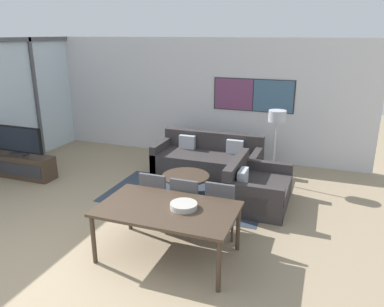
# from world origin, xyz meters

# --- Properties ---
(ground_plane) EXTENTS (24.00, 24.00, 0.00)m
(ground_plane) POSITION_xyz_m (0.00, 0.00, 0.00)
(ground_plane) COLOR #9E896B
(wall_back) EXTENTS (8.17, 0.09, 2.80)m
(wall_back) POSITION_xyz_m (0.05, 5.35, 1.40)
(wall_back) COLOR silver
(wall_back) RESTS_ON ground_plane
(area_rug) EXTENTS (2.96, 1.65, 0.01)m
(area_rug) POSITION_xyz_m (0.71, 2.89, 0.00)
(area_rug) COLOR #333D4C
(area_rug) RESTS_ON ground_plane
(tv_console) EXTENTS (1.54, 0.42, 0.48)m
(tv_console) POSITION_xyz_m (-2.88, 2.60, 0.24)
(tv_console) COLOR #423326
(tv_console) RESTS_ON ground_plane
(television) EXTENTS (1.25, 0.20, 0.62)m
(television) POSITION_xyz_m (-2.88, 2.60, 0.79)
(television) COLOR #2D2D33
(television) RESTS_ON tv_console
(sofa_main) EXTENTS (2.26, 0.99, 0.80)m
(sofa_main) POSITION_xyz_m (0.71, 4.25, 0.27)
(sofa_main) COLOR #383333
(sofa_main) RESTS_ON ground_plane
(sofa_side) EXTENTS (0.99, 1.35, 0.80)m
(sofa_side) POSITION_xyz_m (1.97, 2.98, 0.27)
(sofa_side) COLOR #383333
(sofa_side) RESTS_ON ground_plane
(coffee_table) EXTENTS (0.87, 0.87, 0.40)m
(coffee_table) POSITION_xyz_m (0.71, 2.89, 0.30)
(coffee_table) COLOR #423326
(coffee_table) RESTS_ON ground_plane
(dining_table) EXTENTS (1.81, 1.07, 0.72)m
(dining_table) POSITION_xyz_m (1.20, 0.95, 0.66)
(dining_table) COLOR #423326
(dining_table) RESTS_ON ground_plane
(dining_chair_left) EXTENTS (0.46, 0.46, 0.88)m
(dining_chair_left) POSITION_xyz_m (0.68, 1.71, 0.50)
(dining_chair_left) COLOR #4C4C51
(dining_chair_left) RESTS_ON ground_plane
(dining_chair_centre) EXTENTS (0.46, 0.46, 0.88)m
(dining_chair_centre) POSITION_xyz_m (1.20, 1.68, 0.50)
(dining_chair_centre) COLOR #4C4C51
(dining_chair_centre) RESTS_ON ground_plane
(dining_chair_right) EXTENTS (0.46, 0.46, 0.88)m
(dining_chair_right) POSITION_xyz_m (1.73, 1.72, 0.50)
(dining_chair_right) COLOR #4C4C51
(dining_chair_right) RESTS_ON ground_plane
(fruit_bowl) EXTENTS (0.35, 0.35, 0.07)m
(fruit_bowl) POSITION_xyz_m (1.41, 1.01, 0.77)
(fruit_bowl) COLOR #B7B2A8
(fruit_bowl) RESTS_ON dining_table
(floor_lamp) EXTENTS (0.34, 0.34, 1.48)m
(floor_lamp) POSITION_xyz_m (2.14, 4.10, 1.25)
(floor_lamp) COLOR #2D2D33
(floor_lamp) RESTS_ON ground_plane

